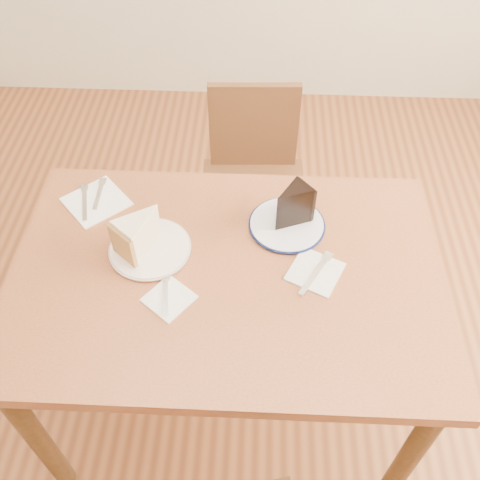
{
  "coord_description": "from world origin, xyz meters",
  "views": [
    {
      "loc": [
        0.08,
        -0.9,
        1.92
      ],
      "look_at": [
        0.03,
        0.07,
        0.8
      ],
      "focal_mm": 40.0,
      "sensor_mm": 36.0,
      "label": 1
    }
  ],
  "objects_px": {
    "plate_navy": "(287,225)",
    "chair_far": "(253,183)",
    "table": "(227,292)",
    "plate_cream": "(150,249)",
    "chocolate_cake": "(290,208)",
    "carrot_cake": "(142,232)"
  },
  "relations": [
    {
      "from": "table",
      "to": "plate_navy",
      "type": "height_order",
      "value": "plate_navy"
    },
    {
      "from": "plate_cream",
      "to": "carrot_cake",
      "type": "distance_m",
      "value": 0.06
    },
    {
      "from": "table",
      "to": "plate_navy",
      "type": "distance_m",
      "value": 0.26
    },
    {
      "from": "chair_far",
      "to": "plate_navy",
      "type": "height_order",
      "value": "chair_far"
    },
    {
      "from": "plate_cream",
      "to": "carrot_cake",
      "type": "relative_size",
      "value": 1.73
    },
    {
      "from": "chair_far",
      "to": "plate_cream",
      "type": "height_order",
      "value": "chair_far"
    },
    {
      "from": "table",
      "to": "plate_cream",
      "type": "relative_size",
      "value": 5.37
    },
    {
      "from": "plate_navy",
      "to": "chocolate_cake",
      "type": "xyz_separation_m",
      "value": [
        0.01,
        0.0,
        0.06
      ]
    },
    {
      "from": "plate_navy",
      "to": "chair_far",
      "type": "bearing_deg",
      "value": 102.29
    },
    {
      "from": "chair_far",
      "to": "plate_navy",
      "type": "xyz_separation_m",
      "value": [
        0.11,
        -0.49,
        0.3
      ]
    },
    {
      "from": "chair_far",
      "to": "plate_navy",
      "type": "bearing_deg",
      "value": 99.85
    },
    {
      "from": "carrot_cake",
      "to": "chair_far",
      "type": "bearing_deg",
      "value": 103.65
    },
    {
      "from": "table",
      "to": "chocolate_cake",
      "type": "height_order",
      "value": "chocolate_cake"
    },
    {
      "from": "plate_navy",
      "to": "plate_cream",
      "type": "bearing_deg",
      "value": -164.21
    },
    {
      "from": "table",
      "to": "plate_navy",
      "type": "bearing_deg",
      "value": 46.36
    },
    {
      "from": "plate_cream",
      "to": "chocolate_cake",
      "type": "bearing_deg",
      "value": 16.25
    },
    {
      "from": "chair_far",
      "to": "carrot_cake",
      "type": "relative_size",
      "value": 6.39
    },
    {
      "from": "chair_far",
      "to": "plate_navy",
      "type": "distance_m",
      "value": 0.59
    },
    {
      "from": "chair_far",
      "to": "chocolate_cake",
      "type": "xyz_separation_m",
      "value": [
        0.11,
        -0.49,
        0.36
      ]
    },
    {
      "from": "table",
      "to": "chocolate_cake",
      "type": "xyz_separation_m",
      "value": [
        0.17,
        0.18,
        0.17
      ]
    },
    {
      "from": "table",
      "to": "plate_cream",
      "type": "distance_m",
      "value": 0.25
    },
    {
      "from": "chocolate_cake",
      "to": "table",
      "type": "bearing_deg",
      "value": 95.88
    }
  ]
}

